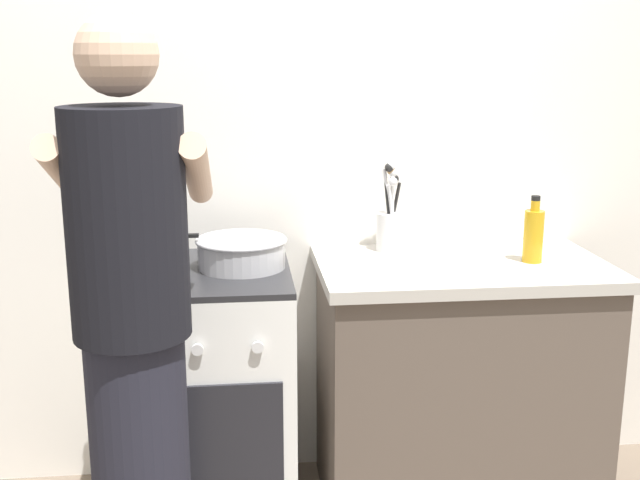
# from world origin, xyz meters

# --- Properties ---
(back_wall) EXTENTS (3.20, 0.10, 2.50)m
(back_wall) POSITION_xyz_m (0.20, 0.50, 1.25)
(back_wall) COLOR silver
(back_wall) RESTS_ON ground
(countertop) EXTENTS (1.00, 0.60, 0.90)m
(countertop) POSITION_xyz_m (0.55, 0.15, 0.45)
(countertop) COLOR brown
(countertop) RESTS_ON ground
(stove_range) EXTENTS (0.60, 0.62, 0.90)m
(stove_range) POSITION_xyz_m (-0.35, 0.15, 0.45)
(stove_range) COLOR white
(stove_range) RESTS_ON ground
(pot) EXTENTS (0.28, 0.22, 0.13)m
(pot) POSITION_xyz_m (-0.49, 0.14, 0.96)
(pot) COLOR #38383D
(pot) RESTS_ON stove_range
(mixing_bowl) EXTENTS (0.31, 0.31, 0.10)m
(mixing_bowl) POSITION_xyz_m (-0.21, 0.17, 0.96)
(mixing_bowl) COLOR #B7B7BC
(mixing_bowl) RESTS_ON stove_range
(utensil_crock) EXTENTS (0.10, 0.10, 0.33)m
(utensil_crock) POSITION_xyz_m (0.33, 0.34, 1.00)
(utensil_crock) COLOR silver
(utensil_crock) RESTS_ON countertop
(oil_bottle) EXTENTS (0.07, 0.07, 0.23)m
(oil_bottle) POSITION_xyz_m (0.79, 0.13, 1.00)
(oil_bottle) COLOR gold
(oil_bottle) RESTS_ON countertop
(person) EXTENTS (0.41, 0.50, 1.70)m
(person) POSITION_xyz_m (-0.49, -0.44, 0.86)
(person) COLOR black
(person) RESTS_ON ground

